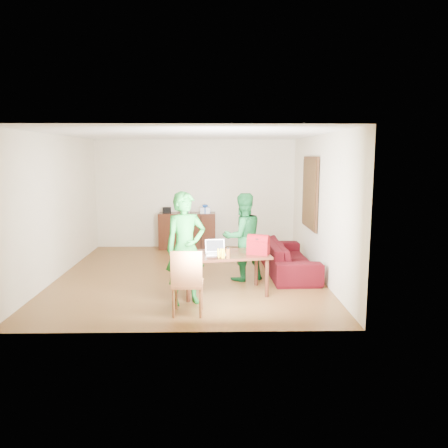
{
  "coord_description": "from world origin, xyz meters",
  "views": [
    {
      "loc": [
        0.5,
        -8.24,
        2.32
      ],
      "look_at": [
        0.65,
        -0.91,
        1.16
      ],
      "focal_mm": 35.0,
      "sensor_mm": 36.0,
      "label": 1
    }
  ],
  "objects_px": {
    "laptop": "(216,252)",
    "red_bag": "(258,246)",
    "table": "(224,258)",
    "person_far": "(243,237)",
    "chair": "(188,295)",
    "bottle": "(228,253)",
    "person_near": "(186,248)",
    "sofa": "(289,257)"
  },
  "relations": [
    {
      "from": "chair",
      "to": "sofa",
      "type": "height_order",
      "value": "chair"
    },
    {
      "from": "person_near",
      "to": "bottle",
      "type": "xyz_separation_m",
      "value": [
        0.67,
        0.14,
        -0.11
      ]
    },
    {
      "from": "person_far",
      "to": "laptop",
      "type": "height_order",
      "value": "person_far"
    },
    {
      "from": "person_near",
      "to": "chair",
      "type": "bearing_deg",
      "value": -105.19
    },
    {
      "from": "person_near",
      "to": "sofa",
      "type": "relative_size",
      "value": 0.82
    },
    {
      "from": "laptop",
      "to": "table",
      "type": "bearing_deg",
      "value": 13.11
    },
    {
      "from": "sofa",
      "to": "table",
      "type": "bearing_deg",
      "value": 132.23
    },
    {
      "from": "bottle",
      "to": "sofa",
      "type": "xyz_separation_m",
      "value": [
        1.25,
        1.61,
        -0.46
      ]
    },
    {
      "from": "bottle",
      "to": "sofa",
      "type": "distance_m",
      "value": 2.09
    },
    {
      "from": "person_near",
      "to": "red_bag",
      "type": "xyz_separation_m",
      "value": [
        1.18,
        0.45,
        -0.07
      ]
    },
    {
      "from": "table",
      "to": "bottle",
      "type": "height_order",
      "value": "bottle"
    },
    {
      "from": "laptop",
      "to": "bottle",
      "type": "bearing_deg",
      "value": -61.65
    },
    {
      "from": "red_bag",
      "to": "sofa",
      "type": "bearing_deg",
      "value": 79.82
    },
    {
      "from": "laptop",
      "to": "person_far",
      "type": "bearing_deg",
      "value": 55.3
    },
    {
      "from": "table",
      "to": "person_near",
      "type": "distance_m",
      "value": 0.83
    },
    {
      "from": "laptop",
      "to": "bottle",
      "type": "relative_size",
      "value": 1.86
    },
    {
      "from": "chair",
      "to": "person_near",
      "type": "xyz_separation_m",
      "value": [
        -0.06,
        0.49,
        0.6
      ]
    },
    {
      "from": "person_near",
      "to": "red_bag",
      "type": "distance_m",
      "value": 1.26
    },
    {
      "from": "chair",
      "to": "table",
      "type": "bearing_deg",
      "value": 61.3
    },
    {
      "from": "laptop",
      "to": "sofa",
      "type": "bearing_deg",
      "value": 37.46
    },
    {
      "from": "table",
      "to": "person_near",
      "type": "xyz_separation_m",
      "value": [
        -0.61,
        -0.48,
        0.28
      ]
    },
    {
      "from": "chair",
      "to": "person_far",
      "type": "bearing_deg",
      "value": 64.04
    },
    {
      "from": "table",
      "to": "bottle",
      "type": "relative_size",
      "value": 8.61
    },
    {
      "from": "chair",
      "to": "red_bag",
      "type": "distance_m",
      "value": 1.55
    },
    {
      "from": "chair",
      "to": "person_near",
      "type": "relative_size",
      "value": 0.56
    },
    {
      "from": "table",
      "to": "chair",
      "type": "distance_m",
      "value": 1.16
    },
    {
      "from": "table",
      "to": "sofa",
      "type": "bearing_deg",
      "value": 34.05
    },
    {
      "from": "person_far",
      "to": "person_near",
      "type": "bearing_deg",
      "value": 30.39
    },
    {
      "from": "person_near",
      "to": "laptop",
      "type": "distance_m",
      "value": 0.66
    },
    {
      "from": "person_far",
      "to": "bottle",
      "type": "distance_m",
      "value": 1.22
    },
    {
      "from": "person_far",
      "to": "bottle",
      "type": "xyz_separation_m",
      "value": [
        -0.31,
        -1.18,
        -0.04
      ]
    },
    {
      "from": "chair",
      "to": "sofa",
      "type": "xyz_separation_m",
      "value": [
        1.86,
        2.23,
        0.03
      ]
    },
    {
      "from": "laptop",
      "to": "red_bag",
      "type": "height_order",
      "value": "red_bag"
    },
    {
      "from": "person_far",
      "to": "red_bag",
      "type": "bearing_deg",
      "value": 80.4
    },
    {
      "from": "table",
      "to": "person_far",
      "type": "xyz_separation_m",
      "value": [
        0.36,
        0.83,
        0.21
      ]
    },
    {
      "from": "person_near",
      "to": "sofa",
      "type": "height_order",
      "value": "person_near"
    },
    {
      "from": "table",
      "to": "red_bag",
      "type": "distance_m",
      "value": 0.61
    },
    {
      "from": "chair",
      "to": "laptop",
      "type": "bearing_deg",
      "value": 67.07
    },
    {
      "from": "bottle",
      "to": "person_near",
      "type": "bearing_deg",
      "value": -168.49
    },
    {
      "from": "person_near",
      "to": "bottle",
      "type": "distance_m",
      "value": 0.69
    },
    {
      "from": "laptop",
      "to": "bottle",
      "type": "distance_m",
      "value": 0.36
    },
    {
      "from": "chair",
      "to": "bottle",
      "type": "relative_size",
      "value": 5.36
    }
  ]
}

